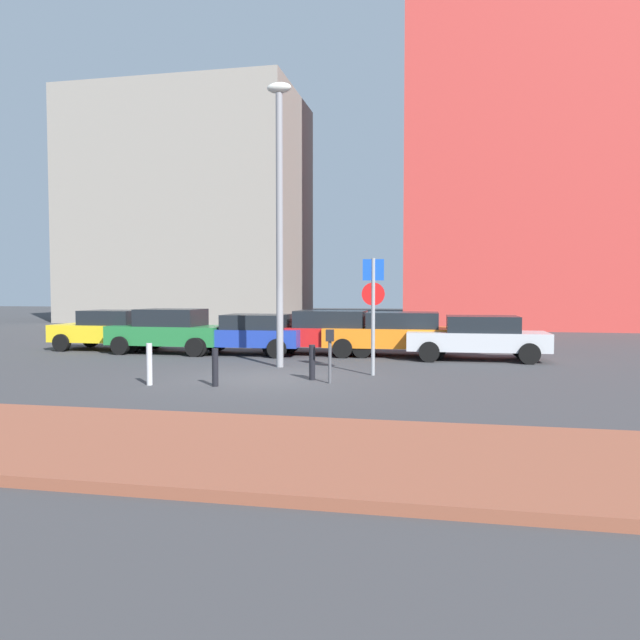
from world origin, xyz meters
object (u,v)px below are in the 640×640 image
at_px(parked_car_orange, 394,333).
at_px(parking_sign_post, 373,302).
at_px(parking_meter, 330,348).
at_px(street_lamp, 279,204).
at_px(parked_car_blue, 249,333).
at_px(traffic_bollard_far, 149,364).
at_px(parked_car_red, 324,332).
at_px(parked_car_silver, 478,337).
at_px(traffic_bollard_mid, 312,362).
at_px(parked_car_green, 169,330).
at_px(parked_car_yellow, 110,329).
at_px(traffic_bollard_near, 215,368).

bearing_deg(parked_car_orange, parking_sign_post, -91.76).
height_order(parking_sign_post, parking_meter, parking_sign_post).
bearing_deg(street_lamp, parked_car_blue, 122.46).
height_order(parked_car_orange, traffic_bollard_far, parked_car_orange).
relative_size(parked_car_red, street_lamp, 0.56).
height_order(parked_car_silver, traffic_bollard_far, parked_car_silver).
distance_m(parked_car_red, traffic_bollard_mid, 6.03).
xyz_separation_m(parked_car_blue, traffic_bollard_far, (-0.15, -6.95, -0.25)).
height_order(parked_car_green, parked_car_orange, parked_car_green).
relative_size(parked_car_silver, traffic_bollard_far, 4.47).
bearing_deg(street_lamp, parked_car_red, 81.03).
distance_m(parked_car_yellow, parked_car_green, 2.77).
bearing_deg(street_lamp, parked_car_green, 148.72).
distance_m(parked_car_silver, traffic_bollard_far, 10.41).
xyz_separation_m(parking_sign_post, traffic_bollard_far, (-4.94, -2.69, -1.43)).
bearing_deg(parking_meter, parked_car_blue, 124.05).
bearing_deg(parking_sign_post, parked_car_orange, 88.24).
bearing_deg(parking_meter, parked_car_red, 102.39).
distance_m(parked_car_green, parked_car_red, 5.47).
height_order(parked_car_yellow, parked_car_red, parked_car_red).
relative_size(parking_sign_post, street_lamp, 0.38).
relative_size(parked_car_red, parking_meter, 3.51).
bearing_deg(parked_car_orange, parked_car_green, -174.95).
distance_m(parked_car_green, parked_car_orange, 7.86).
relative_size(parked_car_silver, traffic_bollard_near, 5.03).
distance_m(parked_car_green, parked_car_blue, 2.89).
xyz_separation_m(parked_car_green, parking_sign_post, (7.68, -4.12, 1.12)).
distance_m(traffic_bollard_near, traffic_bollard_far, 1.58).
bearing_deg(traffic_bollard_mid, parked_car_orange, 75.53).
height_order(traffic_bollard_near, traffic_bollard_mid, same).
xyz_separation_m(parking_sign_post, traffic_bollard_mid, (-1.38, -1.12, -1.49)).
height_order(parked_car_green, traffic_bollard_mid, parked_car_green).
relative_size(parked_car_orange, parking_sign_post, 1.46).
bearing_deg(parking_meter, traffic_bollard_near, -159.01).
bearing_deg(parked_car_blue, parked_car_silver, -0.65).
bearing_deg(parked_car_yellow, traffic_bollard_mid, -33.44).
height_order(parked_car_yellow, traffic_bollard_far, parked_car_yellow).
xyz_separation_m(parked_car_silver, parking_sign_post, (-2.88, -4.17, 1.18)).
bearing_deg(parked_car_orange, parking_meter, -98.87).
distance_m(parking_sign_post, traffic_bollard_mid, 2.32).
bearing_deg(street_lamp, traffic_bollard_near, -98.14).
bearing_deg(parked_car_red, parked_car_silver, -7.38).
xyz_separation_m(parked_car_red, parking_meter, (1.41, -6.41, 0.05)).
bearing_deg(parked_car_silver, street_lamp, -152.40).
distance_m(parked_car_yellow, parked_car_red, 8.11).
relative_size(parked_car_red, traffic_bollard_far, 4.60).
distance_m(parked_car_orange, traffic_bollard_near, 8.16).
relative_size(street_lamp, traffic_bollard_far, 8.24).
distance_m(parked_car_red, parked_car_orange, 2.41).
height_order(parked_car_yellow, parked_car_silver, parked_car_yellow).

